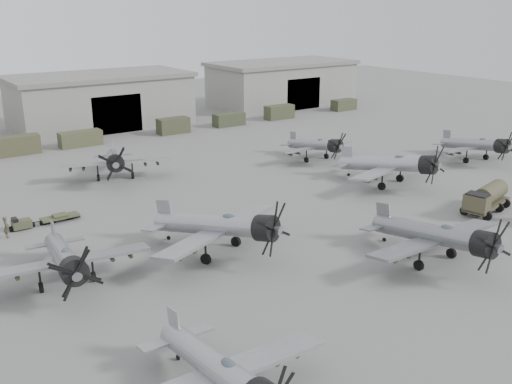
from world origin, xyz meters
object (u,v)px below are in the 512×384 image
(aircraft_mid_1, at_px, (222,226))
(tug_trailer, at_px, (37,221))
(aircraft_mid_0, at_px, (65,259))
(aircraft_near_0, at_px, (222,372))
(aircraft_far_1, at_px, (318,145))
(aircraft_mid_3, at_px, (479,145))
(ground_crew, at_px, (6,227))
(fuel_tanker, at_px, (487,197))
(aircraft_mid_2, at_px, (394,164))
(aircraft_near_1, at_px, (439,236))
(aircraft_far_0, at_px, (114,160))

(aircraft_mid_1, height_order, tug_trailer, aircraft_mid_1)
(tug_trailer, bearing_deg, aircraft_mid_1, -55.87)
(aircraft_mid_0, xyz_separation_m, tug_trailer, (1.43, 13.64, -1.76))
(aircraft_near_0, relative_size, aircraft_far_1, 1.06)
(aircraft_mid_3, bearing_deg, ground_crew, 179.07)
(aircraft_near_0, distance_m, fuel_tanker, 37.91)
(aircraft_near_0, distance_m, ground_crew, 30.13)
(aircraft_mid_1, bearing_deg, aircraft_mid_2, -11.01)
(aircraft_near_1, relative_size, fuel_tanker, 1.83)
(aircraft_mid_0, relative_size, ground_crew, 6.31)
(aircraft_mid_2, xyz_separation_m, aircraft_far_0, (-24.69, 20.05, -0.13))
(tug_trailer, bearing_deg, aircraft_mid_2, -16.73)
(aircraft_mid_1, xyz_separation_m, tug_trailer, (-10.69, 15.30, -2.05))
(ground_crew, bearing_deg, aircraft_mid_3, -93.36)
(aircraft_far_0, xyz_separation_m, tug_trailer, (-11.55, -9.71, -1.90))
(aircraft_far_0, height_order, tug_trailer, aircraft_far_0)
(aircraft_mid_2, relative_size, aircraft_far_1, 1.22)
(aircraft_mid_0, xyz_separation_m, ground_crew, (-1.44, 12.30, -1.24))
(aircraft_near_0, height_order, ground_crew, aircraft_near_0)
(aircraft_mid_0, relative_size, aircraft_mid_2, 0.89)
(aircraft_mid_0, relative_size, aircraft_far_1, 1.09)
(ground_crew, bearing_deg, fuel_tanker, -111.59)
(aircraft_mid_0, height_order, aircraft_mid_2, aircraft_mid_2)
(aircraft_mid_0, relative_size, fuel_tanker, 1.73)
(aircraft_mid_1, xyz_separation_m, aircraft_mid_3, (42.56, 5.82, -0.30))
(aircraft_mid_2, relative_size, tug_trailer, 2.27)
(fuel_tanker, relative_size, ground_crew, 3.64)
(aircraft_far_0, relative_size, aircraft_far_1, 1.14)
(aircraft_mid_0, bearing_deg, aircraft_near_1, -19.30)
(ground_crew, bearing_deg, aircraft_mid_0, -168.45)
(fuel_tanker, bearing_deg, aircraft_near_0, -177.84)
(aircraft_mid_2, relative_size, aircraft_mid_3, 1.13)
(aircraft_near_0, relative_size, aircraft_mid_0, 0.97)
(aircraft_near_1, distance_m, aircraft_far_1, 32.02)
(aircraft_mid_2, bearing_deg, aircraft_mid_1, 178.01)
(aircraft_mid_2, height_order, ground_crew, aircraft_mid_2)
(aircraft_far_1, bearing_deg, aircraft_mid_2, -90.40)
(fuel_tanker, xyz_separation_m, ground_crew, (-40.28, 20.07, -0.52))
(aircraft_far_0, bearing_deg, aircraft_far_1, 3.98)
(aircraft_mid_1, bearing_deg, aircraft_far_1, 13.10)
(aircraft_near_0, height_order, tug_trailer, aircraft_near_0)
(aircraft_far_0, bearing_deg, ground_crew, -123.15)
(aircraft_mid_3, relative_size, tug_trailer, 2.02)
(fuel_tanker, distance_m, tug_trailer, 43.11)
(aircraft_mid_2, height_order, tug_trailer, aircraft_mid_2)
(aircraft_far_1, height_order, tug_trailer, aircraft_far_1)
(aircraft_mid_2, bearing_deg, aircraft_far_1, 75.98)
(aircraft_mid_1, distance_m, aircraft_mid_3, 42.96)
(aircraft_near_1, xyz_separation_m, aircraft_mid_2, (12.71, 16.12, 0.11))
(aircraft_mid_0, bearing_deg, aircraft_mid_3, 12.25)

